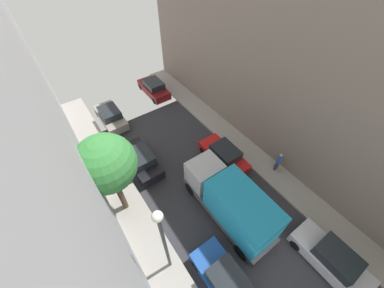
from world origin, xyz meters
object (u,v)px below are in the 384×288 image
at_px(parked_car_left_4, 111,116).
at_px(delivery_truck, 231,202).
at_px(street_tree_0, 106,164).
at_px(pedestrian, 279,161).
at_px(parked_car_left_3, 141,160).
at_px(parked_car_left_2, 227,282).
at_px(parked_car_right_3, 224,155).
at_px(parked_car_right_4, 154,88).
at_px(parked_car_right_2, 331,259).
at_px(lamp_post, 163,238).

height_order(parked_car_left_4, delivery_truck, delivery_truck).
bearing_deg(parked_car_left_4, street_tree_0, -105.90).
bearing_deg(street_tree_0, pedestrian, -19.34).
bearing_deg(parked_car_left_3, parked_car_left_2, -90.00).
height_order(parked_car_left_4, parked_car_right_3, same).
xyz_separation_m(delivery_truck, pedestrian, (5.39, 0.66, -0.71)).
bearing_deg(street_tree_0, parked_car_left_2, -71.15).
distance_m(parked_car_left_3, delivery_truck, 7.47).
relative_size(parked_car_left_4, parked_car_right_4, 1.00).
bearing_deg(parked_car_left_2, delivery_truck, 46.72).
bearing_deg(street_tree_0, parked_car_left_3, 45.48).
distance_m(parked_car_left_4, parked_car_right_2, 19.16).
bearing_deg(pedestrian, street_tree_0, 160.66).
bearing_deg(parked_car_right_3, pedestrian, -47.47).
distance_m(delivery_truck, lamp_post, 5.25).
relative_size(parked_car_left_3, street_tree_0, 0.67).
bearing_deg(parked_car_right_4, pedestrian, -79.22).
height_order(parked_car_right_2, delivery_truck, delivery_truck).
bearing_deg(delivery_truck, parked_car_left_4, 101.70).
xyz_separation_m(parked_car_left_3, pedestrian, (8.09, -6.22, 0.35)).
relative_size(parked_car_right_3, delivery_truck, 0.64).
distance_m(parked_car_left_2, parked_car_right_4, 18.46).
distance_m(parked_car_left_2, parked_car_left_3, 9.75).
relative_size(parked_car_left_2, delivery_truck, 0.64).
bearing_deg(parked_car_left_2, lamp_post, 126.96).
distance_m(parked_car_right_3, pedestrian, 3.99).
xyz_separation_m(parked_car_left_4, street_tree_0, (-2.47, -8.67, 4.07)).
relative_size(parked_car_right_2, pedestrian, 2.44).
distance_m(parked_car_right_3, delivery_truck, 4.62).
relative_size(delivery_truck, pedestrian, 3.84).
bearing_deg(parked_car_right_4, parked_car_right_2, -90.00).
relative_size(parked_car_left_2, parked_car_right_4, 1.00).
bearing_deg(parked_car_left_4, delivery_truck, -78.30).
distance_m(parked_car_right_2, parked_car_right_4, 20.12).
bearing_deg(pedestrian, parked_car_left_2, -156.44).
bearing_deg(parked_car_right_4, parked_car_left_2, -107.01).
bearing_deg(delivery_truck, parked_car_left_2, -133.28).
relative_size(parked_car_right_4, delivery_truck, 0.64).
relative_size(parked_car_right_2, lamp_post, 0.65).
xyz_separation_m(parked_car_right_4, pedestrian, (2.69, -14.12, 0.35)).
distance_m(parked_car_right_4, street_tree_0, 13.67).
xyz_separation_m(parked_car_left_4, parked_car_right_4, (5.40, 1.75, 0.00)).
xyz_separation_m(parked_car_left_2, parked_car_left_3, (0.00, 9.75, 0.00)).
distance_m(parked_car_left_2, parked_car_right_2, 5.94).
distance_m(parked_car_right_4, pedestrian, 14.38).
bearing_deg(delivery_truck, lamp_post, -175.75).
relative_size(parked_car_left_3, parked_car_right_2, 1.00).
distance_m(parked_car_left_4, street_tree_0, 9.89).
xyz_separation_m(parked_car_left_4, delivery_truck, (2.70, -13.04, 1.07)).
height_order(parked_car_left_2, parked_car_left_3, same).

